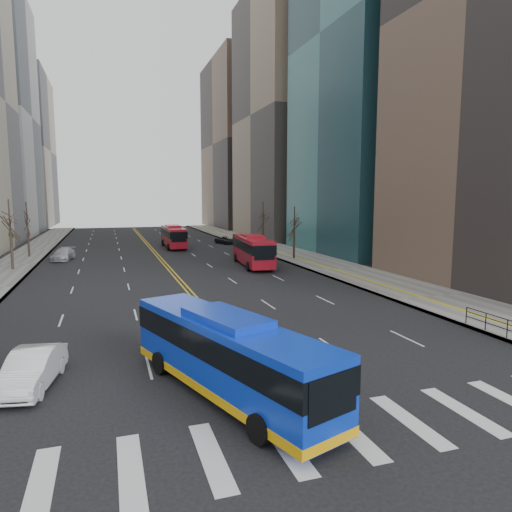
# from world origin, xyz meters

# --- Properties ---
(ground) EXTENTS (220.00, 220.00, 0.00)m
(ground) POSITION_xyz_m (0.00, 0.00, 0.00)
(ground) COLOR black
(sidewalk_right) EXTENTS (7.00, 130.00, 0.15)m
(sidewalk_right) POSITION_xyz_m (17.50, 45.00, 0.07)
(sidewalk_right) COLOR slate
(sidewalk_right) RESTS_ON ground
(sidewalk_left) EXTENTS (5.00, 130.00, 0.15)m
(sidewalk_left) POSITION_xyz_m (-16.50, 45.00, 0.07)
(sidewalk_left) COLOR slate
(sidewalk_left) RESTS_ON ground
(crosswalk) EXTENTS (26.70, 4.00, 0.01)m
(crosswalk) POSITION_xyz_m (0.00, 0.00, 0.01)
(crosswalk) COLOR silver
(crosswalk) RESTS_ON ground
(centerline) EXTENTS (0.55, 100.00, 0.01)m
(centerline) POSITION_xyz_m (0.00, 55.00, 0.01)
(centerline) COLOR gold
(centerline) RESTS_ON ground
(office_towers) EXTENTS (83.00, 134.00, 58.00)m
(office_towers) POSITION_xyz_m (0.12, 68.51, 23.92)
(office_towers) COLOR #9C9C9F
(office_towers) RESTS_ON ground
(pedestrian_railing) EXTENTS (0.06, 6.06, 1.02)m
(pedestrian_railing) POSITION_xyz_m (14.30, 6.00, 0.82)
(pedestrian_railing) COLOR black
(pedestrian_railing) RESTS_ON sidewalk_right
(street_trees) EXTENTS (35.20, 47.20, 7.60)m
(street_trees) POSITION_xyz_m (-7.18, 34.55, 4.87)
(street_trees) COLOR #2D231B
(street_trees) RESTS_ON ground
(blue_bus) EXTENTS (5.94, 11.49, 3.31)m
(blue_bus) POSITION_xyz_m (-2.02, 4.00, 1.74)
(blue_bus) COLOR #0D35CE
(blue_bus) RESTS_ON ground
(red_bus_near) EXTENTS (3.58, 11.39, 3.55)m
(red_bus_near) POSITION_xyz_m (9.35, 36.33, 1.98)
(red_bus_near) COLOR #A51120
(red_bus_near) RESTS_ON ground
(red_bus_far) EXTENTS (2.81, 10.96, 3.48)m
(red_bus_far) POSITION_xyz_m (3.42, 58.00, 1.94)
(red_bus_far) COLOR #A51120
(red_bus_far) RESTS_ON ground
(car_white) EXTENTS (2.48, 4.92, 1.55)m
(car_white) POSITION_xyz_m (-9.45, 7.24, 0.77)
(car_white) COLOR white
(car_white) RESTS_ON ground
(car_dark_mid) EXTENTS (1.95, 3.88, 1.27)m
(car_dark_mid) POSITION_xyz_m (12.50, 49.95, 0.63)
(car_dark_mid) COLOR black
(car_dark_mid) RESTS_ON ground
(car_silver) EXTENTS (2.96, 5.42, 1.49)m
(car_silver) POSITION_xyz_m (-11.57, 47.92, 0.74)
(car_silver) COLOR #B0AFB5
(car_silver) RESTS_ON ground
(car_dark_far) EXTENTS (3.34, 4.79, 1.21)m
(car_dark_far) POSITION_xyz_m (12.50, 61.10, 0.61)
(car_dark_far) COLOR black
(car_dark_far) RESTS_ON ground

